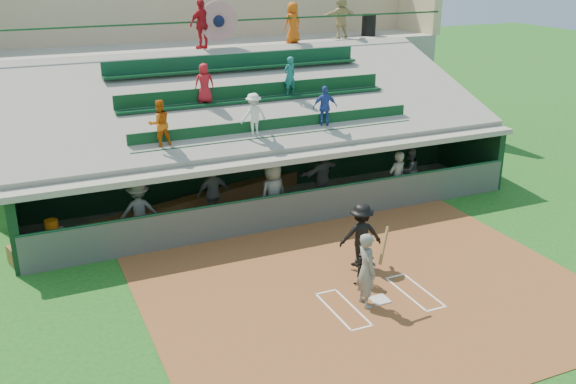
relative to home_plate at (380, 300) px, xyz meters
name	(u,v)px	position (x,y,z in m)	size (l,w,h in m)	color
ground	(380,301)	(0.00, 0.00, -0.04)	(100.00, 100.00, 0.00)	#195217
dirt_slab	(369,291)	(0.00, 0.50, -0.03)	(11.00, 9.00, 0.02)	brown
home_plate	(380,300)	(0.00, 0.00, 0.00)	(0.43, 0.43, 0.03)	silver
batters_box_chalk	(380,300)	(0.00, 0.00, -0.01)	(2.65, 1.85, 0.01)	white
dugout_floor	(274,207)	(0.00, 6.75, -0.02)	(16.00, 3.50, 0.04)	gray
concourse_slab	(210,100)	(0.00, 13.50, 2.26)	(20.00, 3.00, 4.60)	gray
grandstand	(234,117)	(-0.01, 10.51, 2.23)	(20.40, 10.40, 7.80)	#525752
batter_at_plate	(367,270)	(-0.43, -0.02, 0.93)	(0.88, 0.78, 1.95)	#60625C
catcher	(360,264)	(-0.03, 0.96, 0.53)	(0.53, 0.41, 1.09)	black
home_umpire	(361,235)	(0.51, 1.88, 0.87)	(1.15, 0.66, 1.78)	black
dugout_bench	(252,188)	(-0.26, 8.07, 0.25)	(16.63, 0.50, 0.50)	brown
white_table	(55,243)	(-7.00, 5.87, 0.34)	(0.76, 0.57, 0.67)	white
water_cooler	(52,226)	(-7.04, 5.89, 0.86)	(0.37, 0.37, 0.37)	orange
dugout_player_a	(139,210)	(-4.59, 5.98, 0.89)	(1.15, 0.66, 1.78)	#595C57
dugout_player_b	(213,194)	(-2.19, 6.37, 0.92)	(1.07, 0.45, 1.83)	#545651
dugout_player_c	(273,193)	(-0.52, 5.51, 0.99)	(0.96, 0.62, 1.96)	#5D5F5A
dugout_player_d	(322,173)	(1.75, 6.67, 0.96)	(1.78, 0.57, 1.92)	#5B5D58
dugout_player_e	(397,178)	(3.81, 5.20, 0.94)	(0.68, 0.45, 1.87)	#575A55
dugout_player_f	(409,170)	(4.98, 6.18, 0.78)	(0.75, 0.59, 1.55)	#535550
trash_bin	(369,25)	(7.16, 13.04, 5.02)	(0.61, 0.61, 0.91)	black
concourse_staff_a	(202,24)	(-0.63, 12.03, 5.47)	(1.07, 0.44, 1.82)	red
concourse_staff_b	(293,23)	(3.13, 12.14, 5.36)	(0.78, 0.51, 1.59)	#D1510C
concourse_staff_c	(341,17)	(5.63, 12.75, 5.46)	(1.65, 0.53, 1.78)	tan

